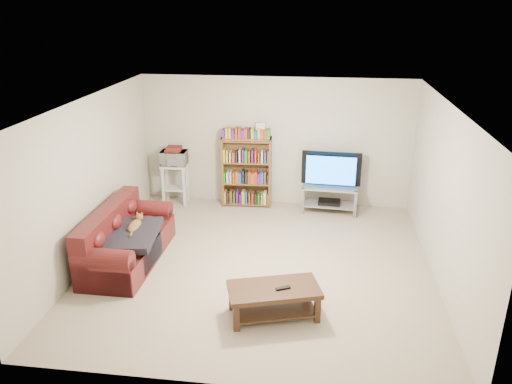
% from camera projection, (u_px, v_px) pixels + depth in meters
% --- Properties ---
extents(floor, '(5.00, 5.00, 0.00)m').
position_uv_depth(floor, '(259.00, 265.00, 7.40)').
color(floor, tan).
rests_on(floor, ground).
extents(ceiling, '(5.00, 5.00, 0.00)m').
position_uv_depth(ceiling, '(260.00, 104.00, 6.53)').
color(ceiling, white).
rests_on(ceiling, ground).
extents(wall_back, '(5.00, 0.00, 5.00)m').
position_uv_depth(wall_back, '(276.00, 142.00, 9.28)').
color(wall_back, beige).
rests_on(wall_back, ground).
extents(wall_front, '(5.00, 0.00, 5.00)m').
position_uv_depth(wall_front, '(227.00, 283.00, 4.65)').
color(wall_front, beige).
rests_on(wall_front, ground).
extents(wall_left, '(0.00, 5.00, 5.00)m').
position_uv_depth(wall_left, '(89.00, 181.00, 7.26)').
color(wall_left, beige).
rests_on(wall_left, ground).
extents(wall_right, '(0.00, 5.00, 5.00)m').
position_uv_depth(wall_right, '(445.00, 198.00, 6.66)').
color(wall_right, beige).
rests_on(wall_right, ground).
extents(sofa, '(0.86, 1.95, 0.83)m').
position_uv_depth(sofa, '(124.00, 243.00, 7.42)').
color(sofa, '#511415').
rests_on(sofa, floor).
extents(blanket, '(0.82, 1.02, 0.18)m').
position_uv_depth(blanket, '(130.00, 235.00, 7.20)').
color(blanket, black).
rests_on(blanket, sofa).
extents(cat, '(0.22, 0.53, 0.16)m').
position_uv_depth(cat, '(134.00, 226.00, 7.34)').
color(cat, brown).
rests_on(cat, sofa).
extents(coffee_table, '(1.22, 0.86, 0.40)m').
position_uv_depth(coffee_table, '(274.00, 296.00, 6.11)').
color(coffee_table, '#3A2414').
rests_on(coffee_table, floor).
extents(remote, '(0.19, 0.12, 0.02)m').
position_uv_depth(remote, '(283.00, 288.00, 6.03)').
color(remote, black).
rests_on(remote, coffee_table).
extents(tv_stand, '(1.03, 0.51, 0.50)m').
position_uv_depth(tv_stand, '(330.00, 194.00, 9.13)').
color(tv_stand, '#999EA3').
rests_on(tv_stand, floor).
extents(television, '(1.08, 0.20, 0.62)m').
position_uv_depth(television, '(331.00, 170.00, 8.96)').
color(television, black).
rests_on(television, tv_stand).
extents(dvd_player, '(0.42, 0.30, 0.06)m').
position_uv_depth(dvd_player, '(329.00, 202.00, 9.19)').
color(dvd_player, black).
rests_on(dvd_player, tv_stand).
extents(bookshelf, '(0.93, 0.33, 1.33)m').
position_uv_depth(bookshelf, '(247.00, 171.00, 9.32)').
color(bookshelf, brown).
rests_on(bookshelf, floor).
extents(shelf_clutter, '(0.68, 0.23, 0.28)m').
position_uv_depth(shelf_clutter, '(252.00, 132.00, 9.05)').
color(shelf_clutter, silver).
rests_on(shelf_clutter, bookshelf).
extents(microwave_stand, '(0.49, 0.37, 0.78)m').
position_uv_depth(microwave_stand, '(175.00, 179.00, 9.48)').
color(microwave_stand, silver).
rests_on(microwave_stand, floor).
extents(microwave, '(0.49, 0.34, 0.26)m').
position_uv_depth(microwave, '(174.00, 158.00, 9.33)').
color(microwave, silver).
rests_on(microwave, microwave_stand).
extents(game_boxes, '(0.29, 0.25, 0.05)m').
position_uv_depth(game_boxes, '(173.00, 150.00, 9.27)').
color(game_boxes, maroon).
rests_on(game_boxes, microwave).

